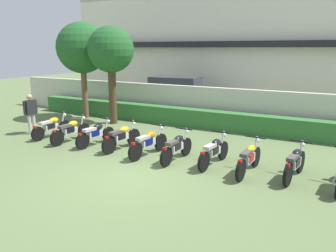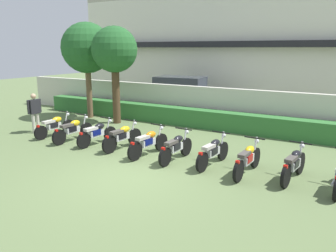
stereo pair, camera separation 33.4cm
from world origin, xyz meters
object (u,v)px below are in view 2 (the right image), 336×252
motorcycle_in_row_8 (294,164)px  inspector_person (35,110)px  tree_near_inspector (87,48)px  motorcycle_in_row_4 (148,142)px  motorcycle_in_row_1 (73,130)px  tree_far_side (115,51)px  motorcycle_in_row_7 (248,159)px  motorcycle_in_row_2 (97,133)px  motorcycle_in_row_3 (122,137)px  motorcycle_in_row_0 (55,126)px  motorcycle_in_row_6 (213,152)px  parked_car (182,94)px  motorcycle_in_row_5 (176,147)px

motorcycle_in_row_8 → inspector_person: inspector_person is taller
tree_near_inspector → motorcycle_in_row_4: bearing=-31.5°
motorcycle_in_row_1 → motorcycle_in_row_8: (7.95, 0.14, 0.01)m
tree_far_side → motorcycle_in_row_7: (7.30, -3.34, -2.88)m
motorcycle_in_row_2 → motorcycle_in_row_3: motorcycle_in_row_3 is taller
motorcycle_in_row_0 → inspector_person: (-1.14, 0.01, 0.54)m
motorcycle_in_row_1 → motorcycle_in_row_3: size_ratio=1.04×
motorcycle_in_row_2 → motorcycle_in_row_4: size_ratio=0.94×
motorcycle_in_row_7 → motorcycle_in_row_6: bearing=84.9°
motorcycle_in_row_6 → parked_car: bearing=39.1°
tree_far_side → parked_car: bearing=76.7°
parked_car → motorcycle_in_row_4: size_ratio=2.42×
tree_near_inspector → motorcycle_in_row_5: bearing=-27.7°
parked_car → tree_far_side: (-1.09, -4.59, 2.39)m
motorcycle_in_row_7 → inspector_person: bearing=92.3°
motorcycle_in_row_1 → motorcycle_in_row_6: size_ratio=1.02×
motorcycle_in_row_1 → inspector_person: (-2.30, 0.15, 0.53)m
inspector_person → motorcycle_in_row_1: bearing=-3.7°
motorcycle_in_row_8 → motorcycle_in_row_5: bearing=100.4°
motorcycle_in_row_2 → motorcycle_in_row_4: motorcycle_in_row_4 is taller
motorcycle_in_row_3 → tree_near_inspector: bearing=60.6°
motorcycle_in_row_6 → motorcycle_in_row_5: bearing=103.8°
motorcycle_in_row_1 → motorcycle_in_row_2: 1.14m
motorcycle_in_row_1 → motorcycle_in_row_4: motorcycle_in_row_4 is taller
parked_car → motorcycle_in_row_4: 8.45m
parked_car → tree_near_inspector: tree_near_inspector is taller
parked_car → motorcycle_in_row_3: parked_car is taller
motorcycle_in_row_5 → motorcycle_in_row_1: bearing=92.8°
motorcycle_in_row_3 → motorcycle_in_row_4: 1.18m
motorcycle_in_row_6 → motorcycle_in_row_7: bearing=-92.8°
motorcycle_in_row_6 → motorcycle_in_row_7: 1.12m
motorcycle_in_row_0 → motorcycle_in_row_1: size_ratio=0.99×
tree_far_side → motorcycle_in_row_8: (8.49, -3.16, -2.87)m
motorcycle_in_row_6 → motorcycle_in_row_7: size_ratio=0.98×
motorcycle_in_row_0 → motorcycle_in_row_1: (1.16, -0.14, 0.01)m
parked_car → motorcycle_in_row_1: (-0.55, -7.90, -0.49)m
motorcycle_in_row_6 → motorcycle_in_row_8: bearing=-83.9°
tree_far_side → motorcycle_in_row_0: bearing=-101.2°
motorcycle_in_row_5 → motorcycle_in_row_6: bearing=-78.7°
tree_far_side → motorcycle_in_row_0: 4.33m
motorcycle_in_row_1 → motorcycle_in_row_8: 7.96m
motorcycle_in_row_5 → tree_far_side: bearing=59.7°
tree_far_side → motorcycle_in_row_5: bearing=-33.6°
motorcycle_in_row_3 → motorcycle_in_row_4: size_ratio=0.96×
motorcycle_in_row_3 → motorcycle_in_row_8: (5.68, 0.04, 0.00)m
parked_car → motorcycle_in_row_5: parked_car is taller
motorcycle_in_row_5 → motorcycle_in_row_2: bearing=91.3°
motorcycle_in_row_4 → motorcycle_in_row_8: motorcycle_in_row_8 is taller
motorcycle_in_row_6 → inspector_person: inspector_person is taller
parked_car → motorcycle_in_row_2: bearing=-91.4°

